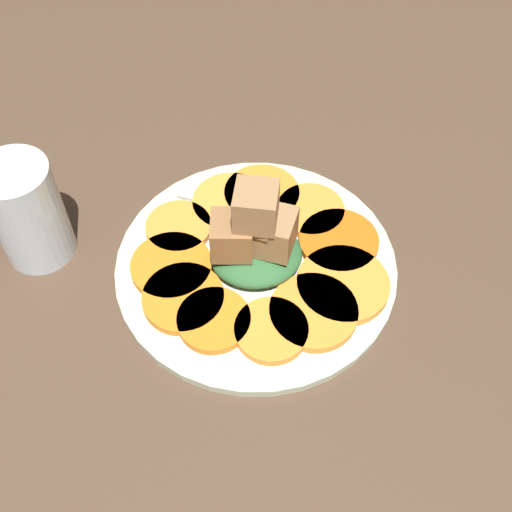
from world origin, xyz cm
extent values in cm
cube|color=#4C3828|center=(0.00, 0.00, 1.00)|extent=(120.00, 120.00, 2.00)
cylinder|color=beige|center=(0.00, 0.00, 2.50)|extent=(28.78, 28.78, 1.00)
cylinder|color=white|center=(0.00, 0.00, 2.55)|extent=(23.02, 23.02, 1.00)
cylinder|color=orange|center=(-4.85, 6.78, 3.55)|extent=(8.57, 8.57, 0.90)
cylinder|color=orange|center=(-8.23, 3.94, 3.55)|extent=(9.20, 9.20, 0.90)
cylinder|color=#D56013|center=(-8.78, -1.44, 3.55)|extent=(8.29, 8.29, 0.90)
cylinder|color=orange|center=(-6.51, -5.92, 3.55)|extent=(7.29, 7.29, 0.90)
cylinder|color=orange|center=(-1.54, -8.84, 3.55)|extent=(8.29, 8.29, 0.90)
cylinder|color=#F99539|center=(2.00, -7.93, 3.55)|extent=(8.25, 8.25, 0.90)
cylinder|color=orange|center=(7.71, -4.99, 3.55)|extent=(6.96, 6.96, 0.90)
cylinder|color=orange|center=(8.58, -0.38, 3.55)|extent=(8.24, 8.24, 0.90)
cylinder|color=orange|center=(7.52, 3.96, 3.55)|extent=(8.03, 8.03, 0.90)
cylinder|color=orange|center=(4.71, 6.75, 3.55)|extent=(7.07, 7.07, 0.90)
cylinder|color=orange|center=(-0.59, 8.41, 3.55)|extent=(7.02, 7.02, 0.90)
ellipsoid|color=#2D6033|center=(0.00, 0.00, 4.40)|extent=(9.34, 8.40, 2.60)
cube|color=#9E754C|center=(-1.61, 0.24, 7.79)|extent=(5.47, 5.47, 4.18)
cube|color=olive|center=(2.34, 0.05, 7.71)|extent=(4.42, 4.42, 4.01)
cube|color=#9E754C|center=(-0.33, -0.17, 11.66)|extent=(4.76, 4.76, 3.97)
cube|color=#9E754C|center=(0.15, -0.20, 10.70)|extent=(4.40, 4.40, 3.33)
cube|color=silver|center=(2.17, -7.69, 3.30)|extent=(11.33, 5.99, 0.40)
cube|color=silver|center=(-3.93, -4.90, 3.30)|extent=(2.28, 2.70, 0.40)
cube|color=silver|center=(-7.14, -4.52, 3.30)|extent=(4.41, 2.24, 0.40)
cube|color=silver|center=(-6.86, -3.91, 3.30)|extent=(4.41, 2.24, 0.40)
cube|color=silver|center=(-6.59, -3.31, 3.30)|extent=(4.41, 2.24, 0.40)
cube|color=silver|center=(-6.31, -2.70, 3.30)|extent=(4.41, 2.24, 0.40)
cylinder|color=silver|center=(22.26, -4.90, 7.80)|extent=(7.18, 7.18, 11.60)
camera|label=1|loc=(3.91, 38.60, 55.86)|focal=45.00mm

